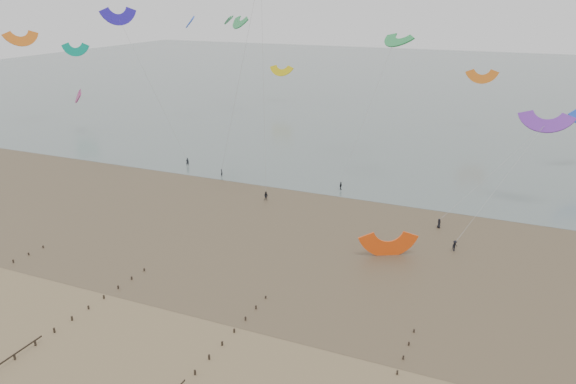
# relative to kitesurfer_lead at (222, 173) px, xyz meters

# --- Properties ---
(ground) EXTENTS (500.00, 500.00, 0.00)m
(ground) POSITION_rel_kitesurfer_lead_xyz_m (25.19, -52.09, -0.77)
(ground) COLOR brown
(ground) RESTS_ON ground
(sea_and_shore) EXTENTS (500.00, 665.00, 0.03)m
(sea_and_shore) POSITION_rel_kitesurfer_lead_xyz_m (21.12, -17.69, -0.76)
(sea_and_shore) COLOR #475654
(sea_and_shore) RESTS_ON ground
(kitesurfer_lead) EXTENTS (0.66, 0.65, 1.54)m
(kitesurfer_lead) POSITION_rel_kitesurfer_lead_xyz_m (0.00, 0.00, 0.00)
(kitesurfer_lead) COLOR black
(kitesurfer_lead) RESTS_ON ground
(kitesurfers) EXTENTS (114.47, 24.74, 1.72)m
(kitesurfers) POSITION_rel_kitesurfer_lead_xyz_m (50.31, -4.13, 0.04)
(kitesurfers) COLOR black
(kitesurfers) RESTS_ON ground
(grounded_kite) EXTENTS (8.78, 8.14, 3.86)m
(grounded_kite) POSITION_rel_kitesurfer_lead_xyz_m (39.83, -22.38, -0.77)
(grounded_kite) COLOR #F0490F
(grounded_kite) RESTS_ON ground
(kites_airborne) EXTENTS (238.19, 95.59, 38.98)m
(kites_airborne) POSITION_rel_kitesurfer_lead_xyz_m (8.60, 40.79, 20.82)
(kites_airborne) COLOR #2F1DC7
(kites_airborne) RESTS_ON ground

